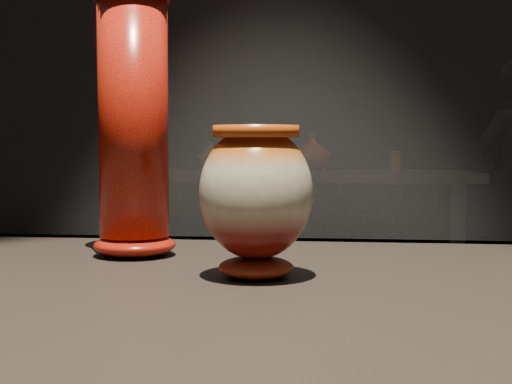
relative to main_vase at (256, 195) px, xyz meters
The scene contains 6 objects.
main_vase is the anchor object (origin of this frame).
tall_vase 0.27m from the main_vase, 142.66° to the left, with size 0.14×0.14×0.39m.
back_shelf 3.31m from the main_vase, 91.47° to the left, with size 2.00×0.60×0.90m.
back_vase_left 3.36m from the main_vase, 100.87° to the left, with size 0.17×0.17×0.18m, color brown.
back_vase_mid 3.28m from the main_vase, 90.53° to the left, with size 0.21×0.21×0.22m, color #640F08.
back_vase_right 3.27m from the main_vase, 82.13° to the left, with size 0.07×0.07×0.12m, color brown.
Camera 1 is at (0.05, -0.82, 1.07)m, focal length 50.00 mm.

